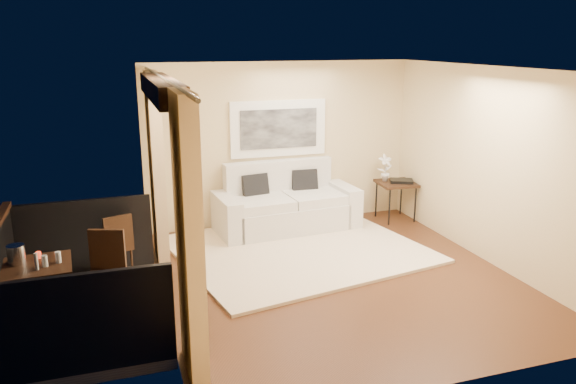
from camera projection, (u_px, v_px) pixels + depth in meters
name	position (u px, v px, depth m)	size (l,w,h in m)	color
floor	(337.00, 278.00, 7.39)	(5.00, 5.00, 0.00)	#4E2A17
room_shell	(161.00, 89.00, 6.09)	(5.00, 6.40, 5.00)	white
balcony	(68.00, 300.00, 6.36)	(1.81, 2.60, 1.17)	#605B56
curtains	(169.00, 193.00, 6.41)	(0.16, 4.80, 2.64)	#DCBB87
artwork	(279.00, 129.00, 9.21)	(1.62, 0.07, 0.92)	white
rug	(298.00, 249.00, 8.34)	(3.40, 2.96, 0.04)	beige
sofa	(285.00, 206.00, 9.20)	(2.36, 1.16, 1.10)	silver
side_table	(396.00, 185.00, 9.64)	(0.66, 0.66, 0.67)	black
tray	(401.00, 181.00, 9.60)	(0.38, 0.28, 0.05)	black
orchid	(385.00, 168.00, 9.63)	(0.25, 0.17, 0.47)	white
bistro_table	(38.00, 272.00, 5.82)	(0.71, 0.71, 0.79)	black
balcony_chair_far	(117.00, 242.00, 7.29)	(0.47, 0.47, 0.87)	black
balcony_chair_near	(106.00, 265.00, 6.39)	(0.52, 0.52, 0.95)	black
ice_bucket	(16.00, 254.00, 5.80)	(0.18, 0.18, 0.20)	silver
candle	(39.00, 255.00, 5.96)	(0.06, 0.06, 0.07)	#F83316
vase	(36.00, 262.00, 5.64)	(0.04, 0.04, 0.18)	white
glass_a	(45.00, 261.00, 5.74)	(0.06, 0.06, 0.12)	silver
glass_b	(58.00, 257.00, 5.84)	(0.06, 0.06, 0.12)	white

